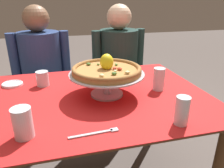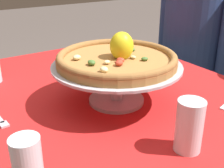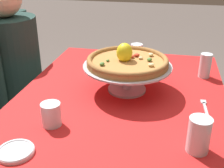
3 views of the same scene
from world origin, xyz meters
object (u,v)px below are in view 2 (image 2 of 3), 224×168
at_px(water_glass_back_left, 115,52).
at_px(side_plate, 103,47).
at_px(diner_left, 190,64).
at_px(pizza, 117,58).
at_px(pizza_stand, 117,74).
at_px(water_glass_side_right, 189,129).

height_order(water_glass_back_left, side_plate, water_glass_back_left).
height_order(water_glass_back_left, diner_left, diner_left).
xyz_separation_m(water_glass_back_left, side_plate, (-0.19, 0.05, -0.03)).
xyz_separation_m(pizza, side_plate, (-0.56, 0.29, -0.15)).
distance_m(water_glass_back_left, diner_left, 0.61).
xyz_separation_m(pizza_stand, side_plate, (-0.56, 0.29, -0.09)).
distance_m(pizza, diner_left, 0.96).
distance_m(side_plate, diner_left, 0.57).
relative_size(pizza_stand, water_glass_back_left, 4.48).
distance_m(pizza, side_plate, 0.65).
height_order(water_glass_back_left, water_glass_side_right, water_glass_side_right).
relative_size(pizza, diner_left, 0.32).
xyz_separation_m(water_glass_back_left, water_glass_side_right, (0.69, -0.24, 0.02)).
bearing_deg(pizza, water_glass_side_right, -0.80).
bearing_deg(pizza_stand, diner_left, 116.21).
bearing_deg(water_glass_side_right, side_plate, 161.32).
bearing_deg(side_plate, water_glass_back_left, -15.33).
height_order(pizza_stand, side_plate, pizza_stand).
bearing_deg(pizza_stand, pizza, 65.24).
bearing_deg(pizza, water_glass_back_left, 146.67).
distance_m(pizza_stand, diner_left, 0.95).
height_order(water_glass_side_right, side_plate, water_glass_side_right).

